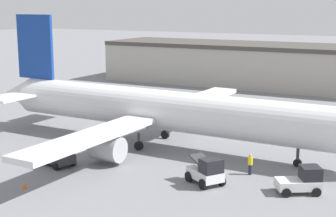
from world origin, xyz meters
TOP-DOWN VIEW (x-y plane):
  - ground_plane at (0.00, 0.00)m, footprint 400.00×400.00m
  - terminal_building at (6.67, 43.10)m, footprint 78.46×14.33m
  - airplane at (-1.06, 0.04)m, footprint 44.26×36.77m
  - ground_crew_worker at (10.20, -4.48)m, footprint 0.40×0.40m
  - baggage_tug at (-5.50, -10.17)m, footprint 3.53×2.76m
  - belt_loader_truck at (7.96, -8.44)m, footprint 3.56×3.30m
  - pushback_tug at (15.08, -6.72)m, footprint 3.67×3.25m
  - safety_cone_near at (-4.13, -15.97)m, footprint 0.36×0.36m

SIDE VIEW (x-z plane):
  - ground_plane at x=0.00m, z-range 0.00..0.00m
  - safety_cone_near at x=-4.13m, z-range 0.00..0.55m
  - pushback_tug at x=15.08m, z-range -0.08..1.99m
  - ground_crew_worker at x=10.20m, z-range 0.06..1.87m
  - baggage_tug at x=-5.50m, z-range -0.09..2.08m
  - belt_loader_truck at x=7.96m, z-range -0.05..2.23m
  - airplane at x=-1.06m, z-range -2.81..10.16m
  - terminal_building at x=6.67m, z-range 0.01..7.35m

